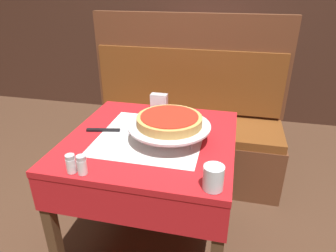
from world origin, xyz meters
TOP-DOWN VIEW (x-y plane):
  - ground_plane at (0.00, 0.00)m, footprint 14.00×14.00m
  - dining_table_front at (0.00, 0.00)m, footprint 0.83×0.83m
  - dining_table_rear at (0.02, 1.53)m, footprint 0.75×0.75m
  - booth_bench at (0.03, 0.79)m, footprint 1.48×0.49m
  - back_wall_panel at (0.00, 2.04)m, footprint 6.00×0.04m
  - pizza_pan_stand at (0.10, -0.02)m, footprint 0.40×0.40m
  - deep_dish_pizza at (0.10, -0.02)m, footprint 0.31×0.31m
  - pizza_server at (-0.18, 0.02)m, footprint 0.30×0.12m
  - water_glass_near at (0.34, -0.35)m, footprint 0.08×0.08m
  - salt_shaker at (-0.23, -0.37)m, footprint 0.04×0.04m
  - pepper_shaker at (-0.18, -0.37)m, footprint 0.04×0.04m
  - napkin_holder at (-0.05, 0.37)m, footprint 0.10×0.05m
  - condiment_caddy at (-0.06, 1.49)m, footprint 0.15×0.15m

SIDE VIEW (x-z plane):
  - ground_plane at x=0.00m, z-range 0.00..0.00m
  - booth_bench at x=0.03m, z-range -0.26..0.97m
  - dining_table_front at x=0.00m, z-range 0.25..0.98m
  - dining_table_rear at x=0.02m, z-range 0.26..1.00m
  - pizza_server at x=-0.18m, z-range 0.73..0.74m
  - salt_shaker at x=-0.23m, z-range 0.73..0.81m
  - pepper_shaker at x=-0.18m, z-range 0.73..0.81m
  - condiment_caddy at x=-0.06m, z-range 0.69..0.85m
  - napkin_holder at x=-0.05m, z-range 0.73..0.82m
  - water_glass_near at x=0.34m, z-range 0.73..0.82m
  - pizza_pan_stand at x=0.10m, z-range 0.76..0.84m
  - deep_dish_pizza at x=0.10m, z-range 0.81..0.86m
  - back_wall_panel at x=0.00m, z-range 0.00..2.40m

